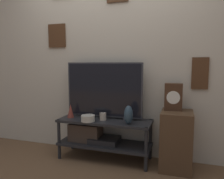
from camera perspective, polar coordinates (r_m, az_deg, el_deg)
The scene contains 10 objects.
ground_plane at distance 2.72m, azimuth -3.76°, elevation -19.52°, with size 12.00×12.00×0.00m, color brown.
wall_back at distance 2.92m, azimuth -0.30°, elevation 9.75°, with size 6.40×0.08×2.70m.
media_console at distance 2.84m, azimuth -3.69°, elevation -11.42°, with size 1.17×0.41×0.51m.
television at distance 2.79m, azimuth -2.11°, elevation -0.08°, with size 1.00×0.05×0.71m.
vase_wide_bowl at distance 2.69m, azimuth -6.30°, elevation -7.49°, with size 0.17×0.17×0.08m.
vase_urn_stoneware at distance 2.55m, azimuth 4.32°, elevation -6.61°, with size 0.10×0.13×0.22m.
vase_slim_bronze at distance 2.90m, azimuth -10.77°, elevation -5.51°, with size 0.09×0.09×0.17m.
candle_jar at distance 2.73m, azimuth -2.38°, elevation -7.07°, with size 0.08×0.08×0.09m.
side_table at distance 2.66m, azimuth 16.44°, elevation -12.59°, with size 0.35×0.40×0.67m.
mantel_clock at distance 2.60m, azimuth 15.76°, elevation -1.87°, with size 0.20×0.11×0.31m.
Camera 1 is at (0.91, -2.27, 1.19)m, focal length 35.00 mm.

